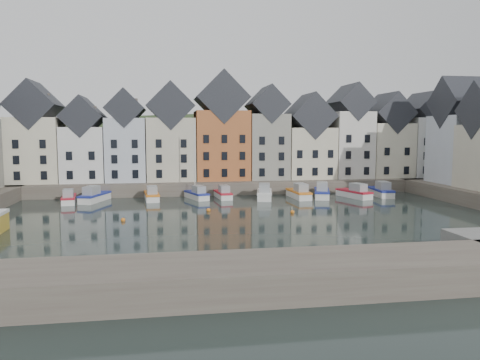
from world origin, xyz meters
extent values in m
plane|color=black|center=(0.00, 0.00, 0.00)|extent=(260.00, 260.00, 0.00)
cube|color=brown|center=(0.00, 30.00, 1.00)|extent=(90.00, 16.00, 2.00)
cube|color=brown|center=(-10.00, -22.00, 1.00)|extent=(50.00, 6.00, 2.00)
ellipsoid|color=#22371B|center=(0.00, 56.00, -18.00)|extent=(153.60, 70.40, 64.00)
sphere|color=#1D3015|center=(-13.94, 50.93, 8.70)|extent=(5.77, 5.77, 5.77)
sphere|color=#1D3015|center=(24.86, 60.75, 8.12)|extent=(5.27, 5.27, 5.27)
sphere|color=#1D3015|center=(31.82, 54.20, 7.88)|extent=(5.07, 5.07, 5.07)
sphere|color=#1D3015|center=(14.28, 55.19, 7.82)|extent=(5.01, 5.01, 5.01)
sphere|color=#1D3015|center=(-37.67, 56.61, 6.57)|extent=(3.94, 3.94, 3.94)
sphere|color=#1D3015|center=(28.33, 60.25, 8.05)|extent=(5.21, 5.21, 5.21)
sphere|color=#1D3015|center=(1.99, 58.64, 8.32)|extent=(5.45, 5.45, 5.45)
sphere|color=#1D3015|center=(37.80, 48.31, 7.21)|extent=(4.49, 4.49, 4.49)
cube|color=beige|center=(-29.17, 28.00, 7.04)|extent=(7.67, 8.00, 10.07)
cube|color=black|center=(-29.17, 28.00, 13.97)|extent=(7.67, 8.16, 7.67)
cube|color=silver|center=(-21.90, 28.00, 6.30)|extent=(6.56, 8.00, 8.61)
cube|color=black|center=(-21.90, 28.00, 12.23)|extent=(6.56, 8.16, 6.56)
cube|color=silver|center=(-15.37, 28.00, 7.01)|extent=(6.20, 8.00, 10.02)
cube|color=black|center=(-15.37, 28.00, 13.55)|extent=(6.20, 8.16, 6.20)
cube|color=beige|center=(-8.27, 28.00, 7.04)|extent=(7.70, 8.00, 10.08)
cube|color=black|center=(-8.27, 28.00, 13.98)|extent=(7.70, 8.16, 7.70)
cube|color=#AE5E31|center=(0.07, 28.00, 7.64)|extent=(8.69, 8.00, 11.28)
cube|color=black|center=(0.07, 28.00, 15.43)|extent=(8.69, 8.16, 8.69)
cube|color=gray|center=(7.78, 28.00, 7.39)|extent=(6.43, 8.00, 10.78)
cube|color=black|center=(7.78, 28.00, 14.37)|extent=(6.43, 8.16, 6.43)
cube|color=beige|center=(15.08, 28.00, 6.28)|extent=(7.88, 8.00, 8.56)
cube|color=black|center=(15.08, 28.00, 12.51)|extent=(7.88, 8.16, 7.88)
cube|color=silver|center=(22.42, 28.00, 7.64)|extent=(6.50, 8.00, 11.27)
cube|color=black|center=(22.42, 28.00, 14.88)|extent=(6.50, 8.16, 6.50)
cube|color=beige|center=(29.43, 28.00, 6.66)|extent=(7.23, 8.00, 9.32)
cube|color=black|center=(29.43, 28.00, 13.11)|extent=(7.23, 8.16, 7.23)
cube|color=silver|center=(36.28, 28.00, 7.16)|extent=(6.18, 8.00, 10.32)
cube|color=black|center=(36.28, 28.00, 13.85)|extent=(6.18, 8.16, 6.18)
cube|color=silver|center=(36.00, 16.26, 7.19)|extent=(7.47, 8.00, 10.38)
cube|color=black|center=(36.00, 16.26, 14.36)|extent=(7.62, 8.00, 8.00)
sphere|color=orange|center=(-4.00, 8.00, 0.15)|extent=(0.50, 0.50, 0.50)
sphere|color=orange|center=(6.00, 5.00, 0.15)|extent=(0.50, 0.50, 0.50)
sphere|color=orange|center=(-14.00, 3.00, 0.15)|extent=(0.50, 0.50, 0.50)
cube|color=silver|center=(-22.63, 17.99, 0.33)|extent=(2.48, 5.88, 1.04)
cube|color=#B3192A|center=(-22.63, 17.99, 0.90)|extent=(2.59, 6.00, 0.24)
cube|color=gray|center=(-22.51, 17.15, 1.47)|extent=(1.63, 2.44, 1.14)
cube|color=silver|center=(-19.25, 18.88, 0.38)|extent=(3.88, 6.78, 1.19)
cube|color=navy|center=(-19.25, 18.88, 1.03)|extent=(4.02, 6.94, 0.27)
cube|color=gray|center=(-19.55, 17.96, 1.68)|extent=(2.25, 2.94, 1.30)
cube|color=silver|center=(-11.27, 19.04, 0.35)|extent=(2.33, 6.19, 1.11)
cube|color=orange|center=(-11.27, 19.04, 0.96)|extent=(2.44, 6.31, 0.25)
cube|color=gray|center=(-11.19, 18.14, 1.56)|extent=(1.62, 2.53, 1.21)
cube|color=silver|center=(-4.74, 19.24, 0.33)|extent=(3.45, 5.96, 1.05)
cube|color=navy|center=(-4.74, 19.24, 0.90)|extent=(3.58, 6.09, 0.24)
cube|color=gray|center=(-4.47, 18.43, 1.47)|extent=(1.99, 2.59, 1.14)
cylinder|color=silver|center=(-4.93, 19.78, 5.71)|extent=(0.13, 0.13, 10.46)
cube|color=silver|center=(-0.77, 19.36, 0.33)|extent=(2.21, 5.76, 1.03)
cube|color=#B3192A|center=(-0.77, 19.36, 0.89)|extent=(2.32, 5.88, 0.23)
cube|color=gray|center=(-0.69, 18.53, 1.45)|extent=(1.52, 2.36, 1.12)
cube|color=silver|center=(5.24, 17.76, 0.39)|extent=(3.36, 6.92, 1.22)
cube|color=silver|center=(5.24, 17.76, 1.05)|extent=(3.50, 7.08, 0.28)
cube|color=gray|center=(5.03, 16.78, 1.72)|extent=(2.08, 2.93, 1.33)
cube|color=silver|center=(10.47, 17.64, 0.38)|extent=(2.23, 6.55, 1.19)
cube|color=orange|center=(10.47, 17.64, 1.02)|extent=(2.34, 6.69, 0.27)
cube|color=gray|center=(10.51, 16.67, 1.67)|extent=(1.62, 2.65, 1.29)
cube|color=silver|center=(14.11, 17.69, 0.39)|extent=(3.99, 7.05, 1.24)
cube|color=navy|center=(14.11, 17.69, 1.07)|extent=(4.13, 7.22, 0.28)
cube|color=gray|center=(13.80, 16.72, 1.75)|extent=(2.32, 3.05, 1.35)
cube|color=silver|center=(18.85, 16.74, 0.37)|extent=(3.62, 6.58, 1.16)
cube|color=#B3192A|center=(18.85, 16.74, 1.00)|extent=(3.76, 6.73, 0.26)
cube|color=gray|center=(19.12, 15.84, 1.63)|extent=(2.13, 2.84, 1.26)
cube|color=silver|center=(23.60, 17.70, 0.39)|extent=(2.65, 6.82, 1.22)
cube|color=navy|center=(23.60, 17.70, 1.05)|extent=(2.77, 6.97, 0.28)
cube|color=gray|center=(23.50, 16.70, 1.72)|extent=(1.81, 2.81, 1.33)
camera|label=1|loc=(-9.31, -49.64, 9.93)|focal=35.00mm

